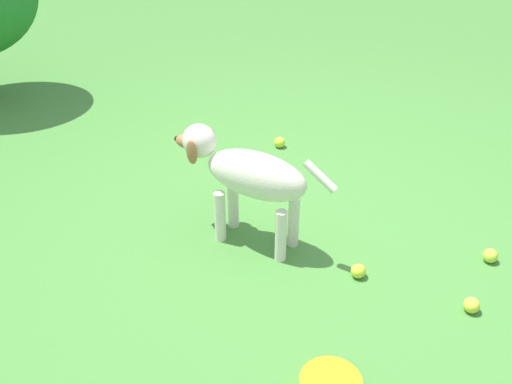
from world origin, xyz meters
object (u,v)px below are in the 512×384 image
object	(u,v)px
dog	(247,174)
tennis_ball_2	(280,142)
tennis_ball_0	(358,271)
tennis_ball_1	(472,305)
tennis_ball_3	(490,256)

from	to	relation	value
dog	tennis_ball_2	distance (m)	1.00
dog	tennis_ball_0	size ratio (longest dim) A/B	9.56
dog	tennis_ball_2	bearing A→B (deg)	-72.97
dog	tennis_ball_0	xyz separation A→B (m)	(0.41, -0.38, -0.33)
tennis_ball_1	tennis_ball_0	bearing A→B (deg)	140.32
dog	tennis_ball_0	bearing A→B (deg)	179.24
tennis_ball_0	tennis_ball_1	size ratio (longest dim) A/B	1.00
dog	tennis_ball_1	xyz separation A→B (m)	(0.78, -0.68, -0.33)
dog	tennis_ball_3	size ratio (longest dim) A/B	9.56
tennis_ball_0	tennis_ball_2	xyz separation A→B (m)	(-0.02, 1.23, 0.00)
dog	tennis_ball_2	world-z (taller)	dog
tennis_ball_1	dog	bearing A→B (deg)	138.77
dog	tennis_ball_0	distance (m)	0.65
tennis_ball_0	tennis_ball_1	distance (m)	0.48
tennis_ball_1	tennis_ball_2	distance (m)	1.58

